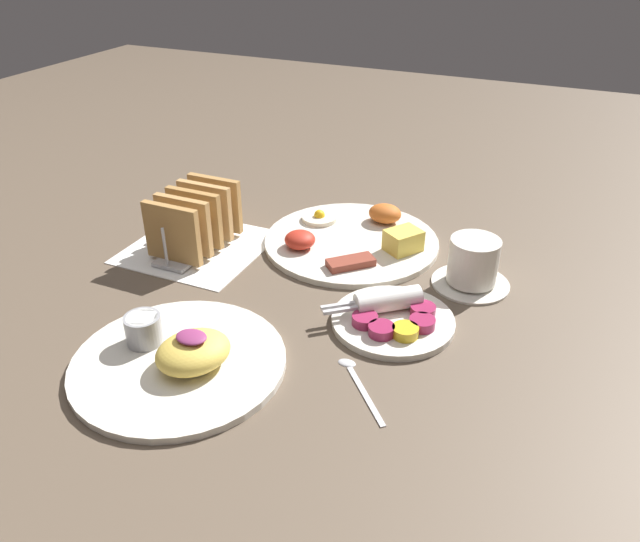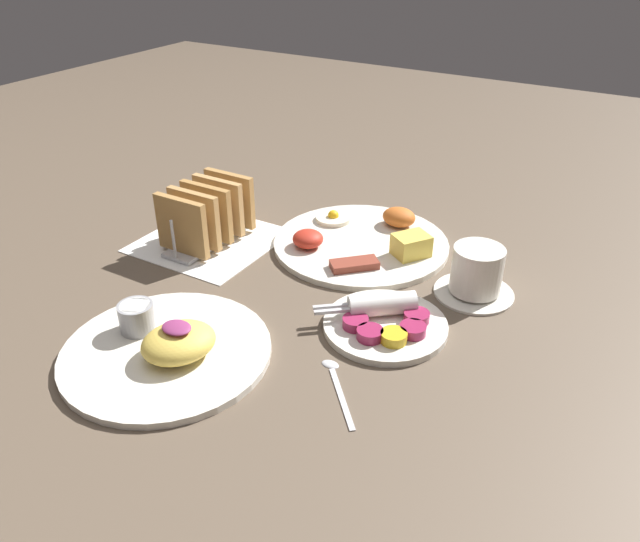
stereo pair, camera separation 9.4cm
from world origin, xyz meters
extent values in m
plane|color=brown|center=(0.00, 0.00, 0.00)|extent=(3.00, 3.00, 0.00)
cube|color=white|center=(-0.21, 0.09, 0.00)|extent=(0.22, 0.22, 0.00)
cylinder|color=silver|center=(0.03, 0.21, 0.01)|extent=(0.30, 0.30, 0.01)
cube|color=#E5C64C|center=(0.12, 0.21, 0.03)|extent=(0.07, 0.07, 0.04)
ellipsoid|color=#C66023|center=(0.06, 0.30, 0.03)|extent=(0.06, 0.05, 0.03)
cylinder|color=#F4EACC|center=(-0.05, 0.26, 0.01)|extent=(0.06, 0.06, 0.01)
sphere|color=yellow|center=(-0.05, 0.26, 0.02)|extent=(0.02, 0.02, 0.02)
ellipsoid|color=red|center=(-0.04, 0.15, 0.02)|extent=(0.05, 0.05, 0.03)
cube|color=brown|center=(0.06, 0.12, 0.02)|extent=(0.08, 0.08, 0.01)
cylinder|color=silver|center=(0.17, 0.01, 0.01)|extent=(0.17, 0.17, 0.01)
cylinder|color=#99234C|center=(0.14, -0.02, 0.02)|extent=(0.04, 0.04, 0.01)
cylinder|color=#99234C|center=(0.17, -0.03, 0.02)|extent=(0.04, 0.04, 0.01)
cylinder|color=gold|center=(0.20, -0.02, 0.02)|extent=(0.04, 0.04, 0.01)
cylinder|color=#99234C|center=(0.21, 0.01, 0.02)|extent=(0.04, 0.04, 0.01)
cylinder|color=#99234C|center=(0.20, 0.04, 0.02)|extent=(0.04, 0.04, 0.01)
cylinder|color=white|center=(0.15, 0.03, 0.03)|extent=(0.09, 0.09, 0.03)
cube|color=silver|center=(0.10, -0.02, 0.03)|extent=(0.04, 0.04, 0.00)
cube|color=silver|center=(0.09, -0.01, 0.03)|extent=(0.04, 0.04, 0.00)
cylinder|color=silver|center=(-0.05, -0.19, 0.01)|extent=(0.27, 0.27, 0.01)
ellipsoid|color=#EAC651|center=(-0.03, -0.19, 0.03)|extent=(0.12, 0.12, 0.04)
ellipsoid|color=#8C3366|center=(-0.03, -0.19, 0.05)|extent=(0.04, 0.03, 0.01)
cylinder|color=#99999E|center=(-0.11, -0.17, 0.03)|extent=(0.05, 0.05, 0.04)
cylinder|color=white|center=(-0.11, -0.17, 0.05)|extent=(0.04, 0.04, 0.01)
cube|color=#B7B7BC|center=(-0.21, 0.09, 0.01)|extent=(0.06, 0.18, 0.01)
cube|color=#AA7C44|center=(-0.21, 0.03, 0.06)|extent=(0.10, 0.01, 0.10)
cube|color=#B2844C|center=(-0.21, 0.06, 0.06)|extent=(0.10, 0.01, 0.10)
cube|color=#A67840|center=(-0.21, 0.09, 0.06)|extent=(0.10, 0.01, 0.10)
cube|color=tan|center=(-0.21, 0.12, 0.06)|extent=(0.10, 0.01, 0.10)
cube|color=#AA7C44|center=(-0.21, 0.16, 0.06)|extent=(0.10, 0.01, 0.10)
cylinder|color=#B7B7BC|center=(-0.21, 0.01, 0.04)|extent=(0.01, 0.01, 0.07)
cylinder|color=#B7B7BC|center=(-0.21, 0.18, 0.04)|extent=(0.01, 0.01, 0.07)
cylinder|color=silver|center=(0.25, 0.16, 0.00)|extent=(0.12, 0.12, 0.01)
cylinder|color=silver|center=(0.25, 0.16, 0.04)|extent=(0.08, 0.08, 0.07)
cylinder|color=#381E0F|center=(0.25, 0.16, 0.07)|extent=(0.06, 0.06, 0.01)
cube|color=silver|center=(0.19, -0.14, 0.00)|extent=(0.08, 0.09, 0.00)
ellipsoid|color=silver|center=(0.14, -0.10, 0.00)|extent=(0.02, 0.02, 0.01)
camera|label=1|loc=(0.37, -0.69, 0.51)|focal=35.00mm
camera|label=2|loc=(0.45, -0.64, 0.51)|focal=35.00mm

